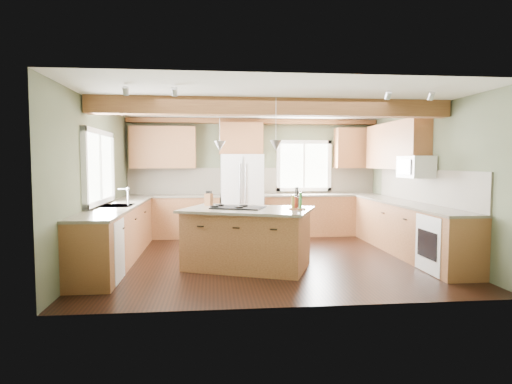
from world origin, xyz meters
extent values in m
plane|color=black|center=(0.00, 0.00, 0.00)|extent=(5.60, 5.60, 0.00)
plane|color=silver|center=(0.00, 0.00, 2.60)|extent=(5.60, 5.60, 0.00)
plane|color=#4E533B|center=(0.00, 2.50, 1.30)|extent=(5.60, 0.00, 5.60)
plane|color=#4E533B|center=(-2.80, 0.00, 1.30)|extent=(0.00, 5.00, 5.00)
plane|color=#4E533B|center=(2.80, 0.00, 1.30)|extent=(0.00, 5.00, 5.00)
cube|color=#5C311A|center=(0.00, -0.62, 2.47)|extent=(5.55, 0.26, 0.26)
cube|color=#5C311A|center=(0.00, 2.40, 2.54)|extent=(5.55, 0.20, 0.10)
cube|color=brown|center=(0.00, 2.48, 1.21)|extent=(5.58, 0.03, 0.58)
cube|color=brown|center=(2.78, 0.05, 1.21)|extent=(0.03, 3.70, 0.58)
cube|color=brown|center=(-1.79, 2.20, 0.44)|extent=(2.02, 0.60, 0.88)
cube|color=#4E4639|center=(-1.79, 2.20, 0.90)|extent=(2.06, 0.64, 0.04)
cube|color=brown|center=(1.49, 2.20, 0.44)|extent=(2.62, 0.60, 0.88)
cube|color=#4E4639|center=(1.49, 2.20, 0.90)|extent=(2.66, 0.64, 0.04)
cube|color=brown|center=(-2.50, 0.05, 0.44)|extent=(0.60, 3.70, 0.88)
cube|color=#4E4639|center=(-2.50, 0.05, 0.90)|extent=(0.64, 3.74, 0.04)
cube|color=brown|center=(2.50, 0.05, 0.44)|extent=(0.60, 3.70, 0.88)
cube|color=#4E4639|center=(2.50, 0.05, 0.90)|extent=(0.64, 3.74, 0.04)
cube|color=brown|center=(-1.99, 2.33, 1.95)|extent=(1.40, 0.35, 0.90)
cube|color=brown|center=(-0.30, 2.33, 2.15)|extent=(0.96, 0.35, 0.70)
cube|color=brown|center=(2.62, 0.90, 1.95)|extent=(0.35, 2.20, 0.90)
cube|color=brown|center=(2.30, 2.33, 1.95)|extent=(0.90, 0.35, 0.90)
cube|color=white|center=(-2.78, 0.05, 1.55)|extent=(0.04, 1.60, 1.05)
cube|color=white|center=(1.15, 2.48, 1.55)|extent=(1.10, 0.04, 1.00)
cube|color=#262628|center=(-2.50, 0.05, 0.91)|extent=(0.50, 0.65, 0.03)
cylinder|color=#B2B2B7|center=(-2.32, 0.05, 1.05)|extent=(0.02, 0.02, 0.28)
cube|color=white|center=(-2.49, -1.25, 0.43)|extent=(0.60, 0.60, 0.84)
cube|color=white|center=(2.49, -1.25, 0.43)|extent=(0.60, 0.72, 0.84)
cube|color=white|center=(2.58, -0.05, 1.55)|extent=(0.40, 0.70, 0.38)
cone|color=#B2B2B7|center=(-0.82, -0.45, 1.88)|extent=(0.18, 0.18, 0.16)
cone|color=#B2B2B7|center=(0.02, -0.78, 1.88)|extent=(0.18, 0.18, 0.16)
cube|color=white|center=(-0.30, 2.12, 0.90)|extent=(0.90, 0.74, 1.80)
cube|color=brown|center=(-0.40, -0.62, 0.44)|extent=(2.06, 1.67, 0.88)
cube|color=#4E4639|center=(-0.40, -0.62, 0.90)|extent=(2.22, 1.83, 0.04)
cube|color=black|center=(-0.54, -0.56, 0.93)|extent=(0.91, 0.76, 0.02)
cube|color=brown|center=(-0.99, -0.10, 1.02)|extent=(0.15, 0.14, 0.20)
cylinder|color=#423935|center=(0.41, -0.40, 0.99)|extent=(0.13, 0.13, 0.14)
camera|label=1|loc=(-0.94, -7.14, 1.63)|focal=30.00mm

